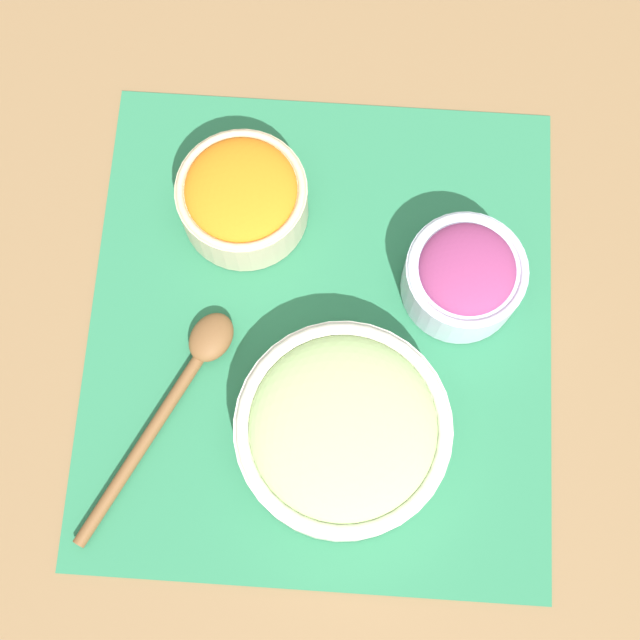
{
  "coord_description": "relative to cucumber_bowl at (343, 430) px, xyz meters",
  "views": [
    {
      "loc": [
        0.22,
        0.01,
        0.84
      ],
      "look_at": [
        0.0,
        0.0,
        0.03
      ],
      "focal_mm": 50.0,
      "sensor_mm": 36.0,
      "label": 1
    }
  ],
  "objects": [
    {
      "name": "wooden_spoon",
      "position": [
        -0.04,
        -0.15,
        -0.03
      ],
      "size": [
        0.23,
        0.14,
        0.02
      ],
      "color": "brown",
      "rests_on": "placemat"
    },
    {
      "name": "ground_plane",
      "position": [
        -0.1,
        -0.03,
        -0.04
      ],
      "size": [
        3.0,
        3.0,
        0.0
      ],
      "primitive_type": "plane",
      "color": "olive"
    },
    {
      "name": "placemat",
      "position": [
        -0.1,
        -0.03,
        -0.04
      ],
      "size": [
        0.49,
        0.45,
        0.0
      ],
      "color": "#2D7A51",
      "rests_on": "ground_plane"
    },
    {
      "name": "carrot_bowl",
      "position": [
        -0.22,
        -0.11,
        -0.0
      ],
      "size": [
        0.13,
        0.13,
        0.07
      ],
      "color": "beige",
      "rests_on": "placemat"
    },
    {
      "name": "onion_bowl",
      "position": [
        -0.15,
        0.11,
        -0.0
      ],
      "size": [
        0.11,
        0.11,
        0.07
      ],
      "color": "silver",
      "rests_on": "placemat"
    },
    {
      "name": "cucumber_bowl",
      "position": [
        0.0,
        0.0,
        0.0
      ],
      "size": [
        0.2,
        0.2,
        0.07
      ],
      "color": "silver",
      "rests_on": "placemat"
    }
  ]
}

